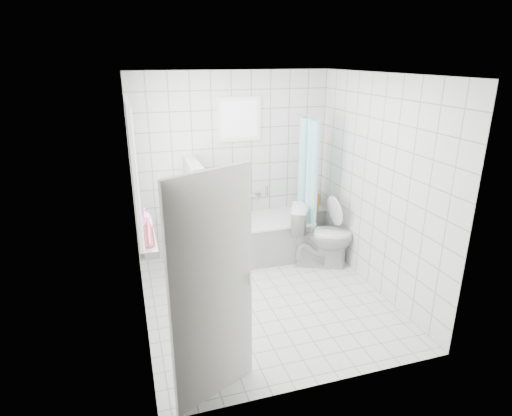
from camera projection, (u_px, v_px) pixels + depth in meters
name	position (u px, v px, depth m)	size (l,w,h in m)	color
ground	(265.00, 299.00, 5.16)	(3.00, 3.00, 0.00)	white
ceiling	(267.00, 74.00, 4.29)	(3.00, 3.00, 0.00)	white
wall_back	(233.00, 165.00, 6.08)	(2.80, 0.02, 2.60)	white
wall_front	(327.00, 253.00, 3.38)	(2.80, 0.02, 2.60)	white
wall_left	(136.00, 210.00, 4.33)	(0.02, 3.00, 2.60)	white
wall_right	(377.00, 186.00, 5.12)	(0.02, 3.00, 2.60)	white
window_left	(136.00, 173.00, 4.52)	(0.01, 0.90, 1.40)	white
window_back	(240.00, 119.00, 5.84)	(0.50, 0.01, 0.50)	white
window_sill	(147.00, 237.00, 4.78)	(0.18, 1.02, 0.08)	white
door	(213.00, 292.00, 3.40)	(0.04, 0.80, 2.00)	silver
bathtub	(255.00, 239.00, 6.14)	(1.56, 0.77, 0.58)	white
partition_wall	(196.00, 216.00, 5.70)	(0.15, 0.85, 1.50)	white
tiled_ledge	(312.00, 226.00, 6.65)	(0.40, 0.24, 0.55)	white
toilet	(321.00, 236.00, 5.89)	(0.48, 0.84, 0.86)	silver
curtain_rod	(306.00, 117.00, 5.74)	(0.02, 0.02, 0.80)	silver
shower_curtain	(308.00, 184.00, 5.93)	(0.14, 0.48, 1.78)	#45CBCA
tub_faucet	(255.00, 194.00, 6.28)	(0.18, 0.06, 0.06)	silver
sill_bottles	(147.00, 228.00, 4.59)	(0.17, 0.77, 0.33)	white
ledge_bottles	(313.00, 202.00, 6.50)	(0.16, 0.17, 0.27)	#C8173F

